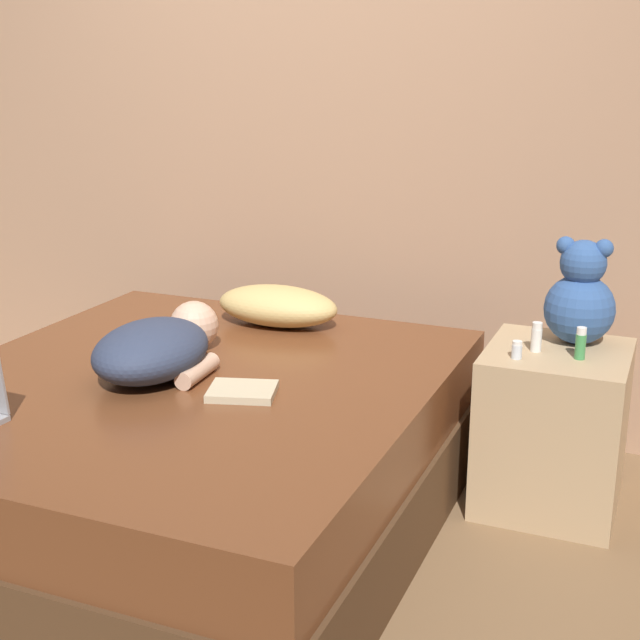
# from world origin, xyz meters

# --- Properties ---
(ground_plane) EXTENTS (12.00, 12.00, 0.00)m
(ground_plane) POSITION_xyz_m (0.00, 0.00, 0.00)
(ground_plane) COLOR brown
(wall_back) EXTENTS (8.00, 0.06, 2.60)m
(wall_back) POSITION_xyz_m (0.00, 1.19, 1.30)
(wall_back) COLOR tan
(wall_back) RESTS_ON ground_plane
(bed) EXTENTS (1.63, 1.81, 0.53)m
(bed) POSITION_xyz_m (0.00, 0.00, 0.26)
(bed) COLOR #4C331E
(bed) RESTS_ON ground_plane
(nightstand) EXTENTS (0.48, 0.50, 0.57)m
(nightstand) POSITION_xyz_m (1.11, 0.61, 0.29)
(nightstand) COLOR tan
(nightstand) RESTS_ON ground_plane
(pillow) EXTENTS (0.49, 0.27, 0.15)m
(pillow) POSITION_xyz_m (0.03, 0.66, 0.60)
(pillow) COLOR tan
(pillow) RESTS_ON bed
(person_lying) EXTENTS (0.38, 0.65, 0.18)m
(person_lying) POSITION_xyz_m (-0.10, 0.01, 0.62)
(person_lying) COLOR #2D3851
(person_lying) RESTS_ON bed
(teddy_bear) EXTENTS (0.24, 0.24, 0.37)m
(teddy_bear) POSITION_xyz_m (1.16, 0.73, 0.74)
(teddy_bear) COLOR #335693
(teddy_bear) RESTS_ON nightstand
(bottle_clear) EXTENTS (0.03, 0.03, 0.06)m
(bottle_clear) POSITION_xyz_m (0.99, 0.47, 0.60)
(bottle_clear) COLOR silver
(bottle_clear) RESTS_ON nightstand
(bottle_white) EXTENTS (0.04, 0.04, 0.10)m
(bottle_white) POSITION_xyz_m (1.04, 0.58, 0.62)
(bottle_white) COLOR white
(bottle_white) RESTS_ON nightstand
(bottle_green) EXTENTS (0.03, 0.03, 0.11)m
(bottle_green) POSITION_xyz_m (1.19, 0.55, 0.63)
(bottle_green) COLOR #3D8E4C
(bottle_green) RESTS_ON nightstand
(book) EXTENTS (0.25, 0.22, 0.02)m
(book) POSITION_xyz_m (0.25, -0.06, 0.54)
(book) COLOR #C6B793
(book) RESTS_ON bed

